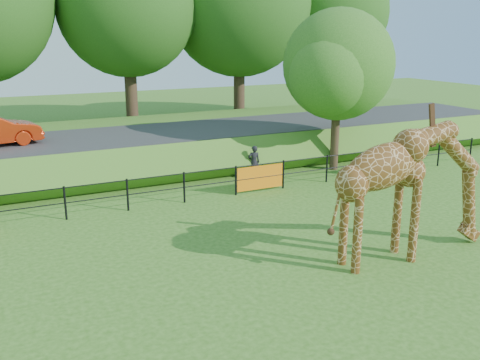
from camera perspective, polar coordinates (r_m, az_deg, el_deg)
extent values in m
plane|color=#325F17|center=(12.22, 7.66, -12.78)|extent=(90.00, 90.00, 0.00)
cube|color=#325F17|center=(25.64, -11.86, 3.66)|extent=(40.00, 9.00, 1.30)
cube|color=#2C2C2F|center=(24.08, -11.04, 4.68)|extent=(40.00, 5.00, 0.12)
imported|color=black|center=(21.67, 1.50, 1.93)|extent=(0.55, 0.43, 1.36)
cylinder|color=#2E2115|center=(23.32, 10.11, 4.98)|extent=(0.36, 0.36, 3.20)
sphere|color=#275918|center=(22.99, 10.45, 12.01)|extent=(4.60, 4.60, 4.60)
sphere|color=#275918|center=(24.26, 11.64, 11.03)|extent=(3.45, 3.45, 3.45)
sphere|color=#275918|center=(21.91, 9.52, 10.99)|extent=(3.22, 3.22, 3.22)
cylinder|color=#2E2115|center=(32.08, -11.54, 9.35)|extent=(0.70, 0.70, 5.00)
sphere|color=#1D4A13|center=(31.95, -12.01, 17.66)|extent=(7.80, 7.80, 7.80)
cylinder|color=#2E2115|center=(34.53, -0.09, 10.07)|extent=(0.70, 0.70, 5.00)
sphere|color=#1D4A13|center=(34.41, -0.09, 18.26)|extent=(8.80, 8.80, 8.80)
cylinder|color=#2E2115|center=(38.12, 9.56, 10.38)|extent=(0.70, 0.70, 5.00)
sphere|color=#1D4A13|center=(38.00, 9.88, 17.20)|extent=(7.40, 7.40, 7.40)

